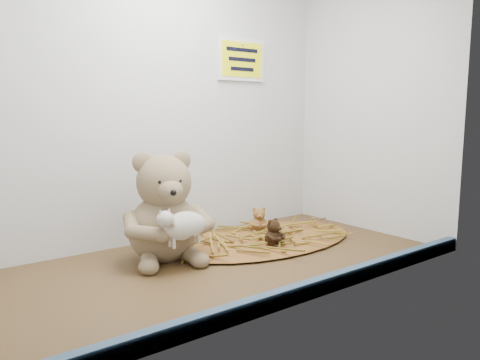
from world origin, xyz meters
TOP-DOWN VIEW (x-y plane):
  - alcove_shell at (0.00, 9.00)cm, footprint 120.40×60.20cm
  - front_rail at (0.00, -28.80)cm, footprint 119.28×2.20cm
  - straw_bed at (24.10, 9.65)cm, footprint 61.19×35.53cm
  - main_teddy at (-8.21, 12.32)cm, footprint 28.11×29.04cm
  - toy_lamb at (-8.21, 2.12)cm, footprint 14.92×9.10cm
  - mini_teddy_tan at (27.49, 16.86)cm, footprint 8.84×8.95cm
  - mini_teddy_brown at (20.70, 2.45)cm, footprint 7.57×7.82cm
  - wall_sign at (30.00, 29.40)cm, footprint 16.00×1.20cm

SIDE VIEW (x-z plane):
  - straw_bed at x=24.10cm, z-range 0.00..1.18cm
  - front_rail at x=0.00cm, z-range 0.00..3.60cm
  - mini_teddy_brown at x=20.70cm, z-range 1.18..8.83cm
  - mini_teddy_tan at x=27.49cm, z-range 1.18..8.97cm
  - toy_lamb at x=-8.21cm, z-range 6.13..15.77cm
  - main_teddy at x=-8.21cm, z-range 0.00..28.46cm
  - alcove_shell at x=0.00cm, z-range -0.20..90.20cm
  - wall_sign at x=30.00cm, z-range 49.50..60.50cm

